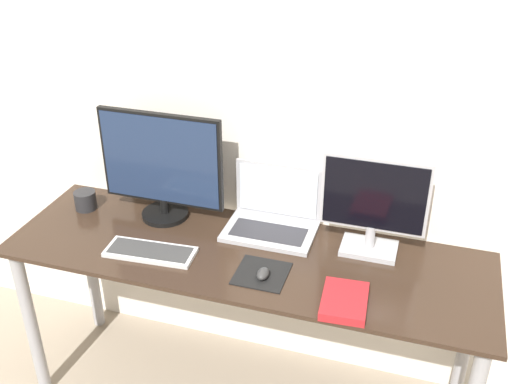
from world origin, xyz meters
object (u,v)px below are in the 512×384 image
object	(u,v)px
monitor_right	(374,204)
laptop	(273,214)
monitor_left	(161,166)
mug	(85,200)
book	(344,301)
mouse	(263,274)
keyboard	(150,252)

from	to	relation	value
monitor_right	laptop	world-z (taller)	monitor_right
monitor_left	laptop	xyz separation A→B (m)	(0.46, 0.05, -0.17)
laptop	mug	size ratio (longest dim) A/B	3.94
book	monitor_left	bearing A→B (deg)	156.94
mouse	mug	size ratio (longest dim) A/B	0.74
laptop	mug	world-z (taller)	laptop
laptop	mouse	bearing A→B (deg)	-79.99
book	mug	bearing A→B (deg)	165.46
monitor_left	mouse	size ratio (longest dim) A/B	7.66
mouse	mug	distance (m)	0.90
mouse	mug	bearing A→B (deg)	164.02
monitor_left	book	size ratio (longest dim) A/B	2.40
mug	laptop	bearing A→B (deg)	6.57
monitor_left	keyboard	world-z (taller)	monitor_left
book	mug	distance (m)	1.21
mouse	keyboard	bearing A→B (deg)	177.35
laptop	book	bearing A→B (deg)	-47.58
monitor_left	mouse	distance (m)	0.63
monitor_right	monitor_left	bearing A→B (deg)	180.00
mouse	book	size ratio (longest dim) A/B	0.31
monitor_right	book	xyz separation A→B (m)	(-0.03, -0.35, -0.19)
monitor_left	book	xyz separation A→B (m)	(0.82, -0.35, -0.22)
monitor_right	book	bearing A→B (deg)	-95.35
laptop	keyboard	size ratio (longest dim) A/B	1.03
mouse	monitor_right	bearing A→B (deg)	41.30
monitor_right	mug	size ratio (longest dim) A/B	4.31
monitor_left	laptop	size ratio (longest dim) A/B	1.44
monitor_right	laptop	distance (m)	0.42
keyboard	mug	xyz separation A→B (m)	(-0.41, 0.23, 0.03)
monitor_left	monitor_right	bearing A→B (deg)	-0.00
monitor_right	keyboard	size ratio (longest dim) A/B	1.12
monitor_right	keyboard	bearing A→B (deg)	-160.88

